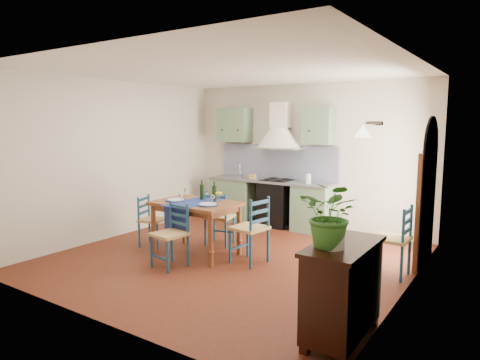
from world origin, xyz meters
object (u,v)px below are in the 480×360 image
Objects in this scene: chair_near at (171,234)px; potted_plant at (332,215)px; sideboard at (342,287)px; dining_table at (196,208)px.

potted_plant is (2.72, -0.82, 0.77)m from chair_near.
potted_plant is at bearing -104.22° from sideboard.
chair_near is at bearing 167.14° from sideboard.
chair_near is 2.94m from potted_plant.
dining_table reaches higher than sideboard.
dining_table is at bearing 97.45° from chair_near.
potted_plant is (2.81, -1.48, 0.51)m from dining_table.
sideboard reaches higher than chair_near.
sideboard is (2.85, -1.29, -0.22)m from dining_table.
chair_near is (0.09, -0.66, -0.26)m from dining_table.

